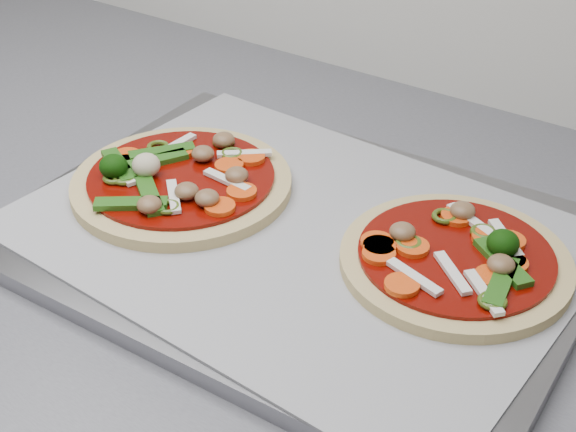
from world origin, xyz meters
The scene contains 4 objects.
baking_tray centered at (-0.71, 1.27, 0.91)m, with size 0.44×0.33×0.01m, color gray.
parchment centered at (-0.71, 1.27, 0.92)m, with size 0.42×0.31×0.00m, color #A0A0A5.
pizza_left centered at (-0.82, 1.27, 0.93)m, with size 0.21×0.21×0.03m.
pizza_right centered at (-0.58, 1.30, 0.92)m, with size 0.20×0.20×0.03m.
Camera 1 is at (-0.42, 0.84, 1.28)m, focal length 50.00 mm.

